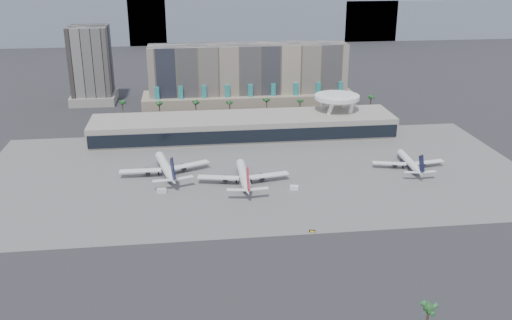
{
  "coord_description": "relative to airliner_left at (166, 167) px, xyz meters",
  "views": [
    {
      "loc": [
        -31.41,
        -196.8,
        101.23
      ],
      "look_at": [
        -1.75,
        40.0,
        11.94
      ],
      "focal_mm": 40.0,
      "sensor_mm": 36.0,
      "label": 1
    }
  ],
  "objects": [
    {
      "name": "ground",
      "position": [
        42.63,
        -57.38,
        -3.89
      ],
      "size": [
        900.0,
        900.0,
        0.0
      ],
      "primitive_type": "plane",
      "color": "#232326",
      "rests_on": "ground"
    },
    {
      "name": "service_vehicle_a",
      "position": [
        -1.36,
        -21.62,
        -2.86
      ],
      "size": [
        4.27,
        2.18,
        2.06
      ],
      "primitive_type": "cube",
      "rotation": [
        0.0,
        0.0,
        0.03
      ],
      "color": "silver",
      "rests_on": "ground"
    },
    {
      "name": "taxiway_sign",
      "position": [
        56.24,
        -66.06,
        -3.37
      ],
      "size": [
        2.33,
        0.92,
        1.06
      ],
      "rotation": [
        0.0,
        0.0,
        -0.26
      ],
      "color": "black",
      "rests_on": "ground"
    },
    {
      "name": "near_palm_b",
      "position": [
        71.17,
        -136.02,
        8.19
      ],
      "size": [
        6.0,
        6.0,
        14.99
      ],
      "color": "brown",
      "rests_on": "ground"
    },
    {
      "name": "terminal",
      "position": [
        42.63,
        52.46,
        2.62
      ],
      "size": [
        170.0,
        32.5,
        14.5
      ],
      "color": "#9D988A",
      "rests_on": "ground"
    },
    {
      "name": "airliner_left",
      "position": [
        0.0,
        0.0,
        0.0
      ],
      "size": [
        42.51,
        44.19,
        15.43
      ],
      "rotation": [
        0.0,
        0.0,
        0.21
      ],
      "color": "white",
      "rests_on": "ground"
    },
    {
      "name": "service_vehicle_b",
      "position": [
        57.08,
        -25.27,
        -2.95
      ],
      "size": [
        4.12,
        3.09,
        1.88
      ],
      "primitive_type": "cube",
      "rotation": [
        0.0,
        0.0,
        -0.3
      ],
      "color": "white",
      "rests_on": "ground"
    },
    {
      "name": "airliner_right",
      "position": [
        117.62,
        -6.26,
        -0.68
      ],
      "size": [
        35.81,
        36.9,
        12.73
      ],
      "rotation": [
        0.0,
        0.0,
        -0.04
      ],
      "color": "white",
      "rests_on": "ground"
    },
    {
      "name": "office_tower",
      "position": [
        -52.37,
        142.62,
        19.05
      ],
      "size": [
        30.0,
        30.0,
        52.0
      ],
      "color": "black",
      "rests_on": "ground"
    },
    {
      "name": "apron_pad",
      "position": [
        42.63,
        -2.38,
        -3.86
      ],
      "size": [
        260.0,
        130.0,
        0.06
      ],
      "primitive_type": "cube",
      "color": "#5B5B59",
      "rests_on": "ground"
    },
    {
      "name": "saucer_structure",
      "position": [
        97.63,
        58.62,
        14.56
      ],
      "size": [
        26.0,
        26.0,
        21.89
      ],
      "color": "white",
      "rests_on": "ground"
    },
    {
      "name": "airliner_centre",
      "position": [
        35.54,
        -15.15,
        -0.09
      ],
      "size": [
        42.49,
        43.69,
        15.09
      ],
      "rotation": [
        0.0,
        0.0,
        -0.01
      ],
      "color": "white",
      "rests_on": "ground"
    },
    {
      "name": "palm_row",
      "position": [
        49.63,
        87.62,
        6.6
      ],
      "size": [
        157.8,
        2.8,
        13.1
      ],
      "color": "brown",
      "rests_on": "ground"
    },
    {
      "name": "hotel",
      "position": [
        52.63,
        117.03,
        12.92
      ],
      "size": [
        140.0,
        30.0,
        42.0
      ],
      "color": "gray",
      "rests_on": "ground"
    },
    {
      "name": "mountain_ridge",
      "position": [
        70.51,
        412.62,
        26.0
      ],
      "size": [
        680.0,
        60.0,
        70.0
      ],
      "color": "gray",
      "rests_on": "ground"
    }
  ]
}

